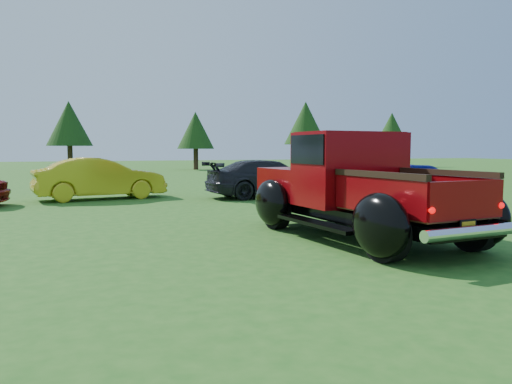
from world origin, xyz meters
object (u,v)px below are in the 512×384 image
Objects in this scene: tree_far_east at (392,130)px; show_car_grey at (269,179)px; spectator at (395,170)px; pickup_truck at (349,187)px; tree_mid_left at (69,124)px; tree_mid_right at (196,131)px; show_car_yellow at (100,178)px; show_car_blue at (379,171)px; tree_east at (306,123)px.

show_car_grey is at bearing -132.64° from tree_far_east.
pickup_truck is at bearing 37.49° from spectator.
tree_mid_left is 30.82m from pickup_truck.
tree_mid_right reaches higher than show_car_yellow.
tree_far_east is 0.90× the size of pickup_truck.
show_car_yellow is 5.46m from show_car_grey.
tree_mid_left is 25.47m from spectator.
show_car_blue is (-15.58, -21.21, -2.52)m from tree_far_east.
spectator is (-15.41, -22.04, -2.46)m from tree_far_east.
show_car_blue is (-6.58, -20.21, -2.93)m from tree_east.
pickup_truck is at bearing 166.64° from show_car_grey.
show_car_yellow is 2.53× the size of spectator.
tree_mid_left is at bearing 32.08° from show_car_blue.
tree_mid_right is 29.67m from pickup_truck.
tree_mid_right is 0.83× the size of pickup_truck.
show_car_grey is at bearing -112.09° from show_car_yellow.
spectator is (2.59, -21.54, -2.18)m from tree_mid_right.
tree_east is 1.27× the size of show_car_grey.
tree_east is 21.46m from show_car_blue.
show_car_blue is (10.47, 0.06, 0.06)m from show_car_yellow.
tree_far_east is at bearing 48.04° from pickup_truck.
tree_mid_left is 1.18× the size of show_car_grey.
tree_mid_left is 0.96× the size of show_car_blue.
pickup_truck is at bearing -163.92° from show_car_yellow.
show_car_yellow is 10.67m from spectator.
show_car_blue reaches higher than show_car_grey.
tree_mid_left is at bearing 178.94° from tree_far_east.
tree_mid_right is 22.39m from show_car_yellow.
tree_east reaches higher than tree_mid_left.
tree_mid_right reaches higher than show_car_grey.
tree_east is at bearing -173.66° from tree_far_east.
tree_far_east is 27.00m from spectator.
tree_mid_left is 1.25× the size of show_car_yellow.
tree_far_east reaches higher than pickup_truck.
show_car_yellow is at bearing -111.18° from tree_mid_right.
show_car_yellow is at bearing -16.16° from spectator.
show_car_blue is at bearing -62.26° from tree_mid_left.
tree_far_east is at bearing -1.06° from tree_mid_left.
pickup_truck is 7.44m from show_car_grey.
show_car_grey is at bearing 74.26° from pickup_truck.
tree_far_east is 30.71m from show_car_grey.
tree_far_east is at bearing 6.34° from tree_east.
tree_mid_left is 1.04× the size of tree_far_east.
tree_far_east is (27.00, -0.50, -0.14)m from tree_mid_left.
tree_east reaches higher than tree_mid_right.
tree_mid_left is at bearing 12.15° from show_car_grey.
tree_east reaches higher than spectator.
tree_far_east is 33.73m from show_car_yellow.
show_car_grey is at bearing 108.46° from show_car_blue.
tree_east is 9.06m from tree_far_east.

